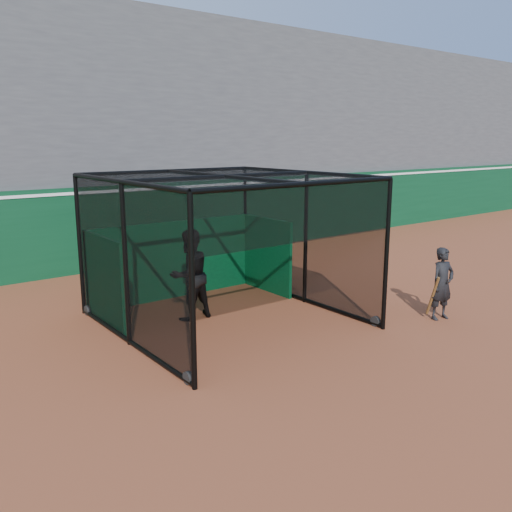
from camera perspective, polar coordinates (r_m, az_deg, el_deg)
ground at (r=10.29m, az=5.21°, el=-9.80°), size 120.00×120.00×0.00m
outfield_wall at (r=16.98m, az=-14.52°, el=3.15°), size 50.00×0.50×2.50m
grandstand at (r=20.33m, az=-19.32°, el=13.31°), size 50.00×7.85×8.95m
batting_cage at (r=11.43m, az=-3.19°, el=0.57°), size 4.62×4.89×3.10m
batter at (r=11.74m, az=-7.01°, el=-1.99°), size 1.04×0.85×1.97m
on_deck_player at (r=12.38m, az=19.02°, el=-2.78°), size 0.64×0.47×1.58m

